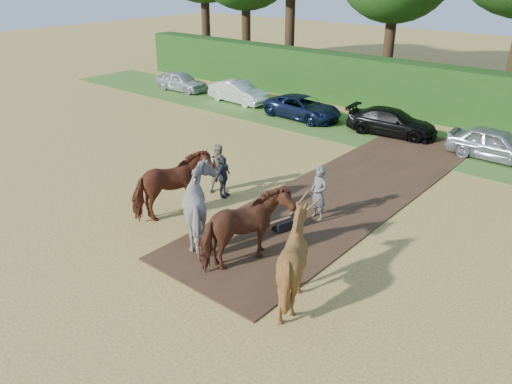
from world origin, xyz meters
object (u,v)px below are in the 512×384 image
object	(u,v)px
parked_cars	(408,127)
plough_team	(227,217)
spectator_near	(220,169)
spectator_far	(223,177)

from	to	relation	value
parked_cars	plough_team	bearing A→B (deg)	-88.22
plough_team	parked_cars	distance (m)	13.51
spectator_near	parked_cars	size ratio (longest dim) A/B	0.05
plough_team	parked_cars	world-z (taller)	plough_team
plough_team	parked_cars	xyz separation A→B (m)	(-0.42, 13.50, -0.48)
spectator_far	plough_team	distance (m)	3.96
plough_team	spectator_far	bearing A→B (deg)	135.61
spectator_near	spectator_far	distance (m)	0.45
spectator_far	parked_cars	bearing A→B (deg)	-25.23
spectator_far	spectator_near	bearing A→B (deg)	46.89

